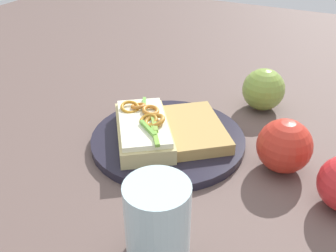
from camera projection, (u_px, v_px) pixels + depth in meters
ground_plane at (168, 143)px, 0.66m from camera, size 2.00×2.00×0.00m
plate at (168, 139)px, 0.66m from camera, size 0.26×0.26×0.01m
sandwich at (143, 129)px, 0.64m from camera, size 0.18×0.17×0.05m
bread_slice_side at (192, 129)px, 0.66m from camera, size 0.18×0.17×0.02m
apple_0 at (284, 146)px, 0.58m from camera, size 0.11×0.11×0.08m
apple_2 at (263, 89)px, 0.75m from camera, size 0.12×0.12×0.08m
drinking_glass at (158, 221)px, 0.44m from camera, size 0.08×0.08×0.10m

